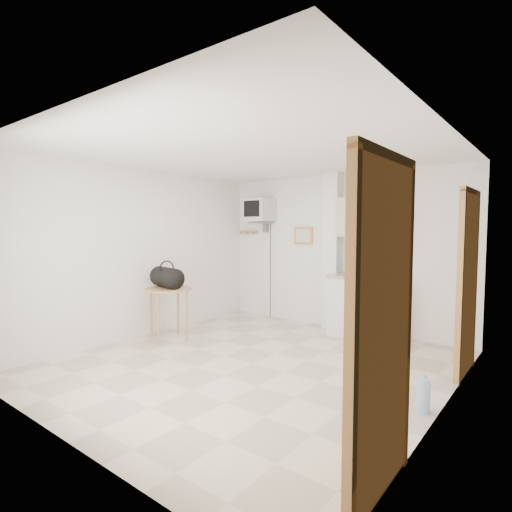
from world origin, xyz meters
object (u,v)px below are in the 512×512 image
Objects in this scene: water_bottle at (423,395)px; round_table at (168,295)px; crt_television at (259,211)px; duffel_bag at (167,277)px.

round_table is at bearing 177.44° from water_bottle.
round_table is 3.67m from water_bottle.
water_bottle is at bearing -31.33° from crt_television.
crt_television is at bearing 84.06° from round_table.
duffel_bag reaches higher than round_table.
crt_television reaches higher than duffel_bag.
crt_television is 3.59× the size of duffel_bag.
crt_television is at bearing 148.67° from water_bottle.
duffel_bag is 3.76m from water_bottle.
water_bottle is (3.43, -2.09, -1.78)m from crt_television.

